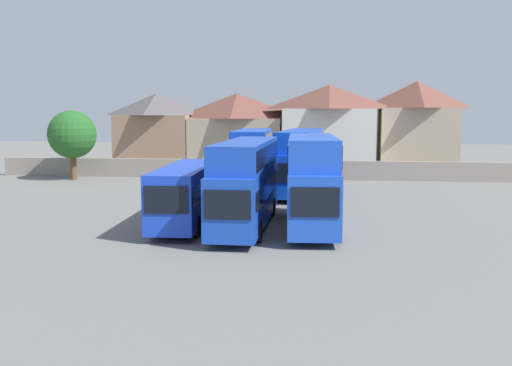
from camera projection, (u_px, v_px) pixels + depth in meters
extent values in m
plane|color=slate|center=(278.00, 186.00, 49.82)|extent=(140.00, 140.00, 0.00)
cube|color=gray|center=(283.00, 170.00, 54.83)|extent=(56.00, 0.50, 1.80)
cube|color=blue|center=(187.00, 192.00, 32.39)|extent=(2.94, 10.28, 2.96)
cube|color=black|center=(166.00, 200.00, 27.29)|extent=(2.12, 0.19, 1.33)
cube|color=black|center=(187.00, 186.00, 32.34)|extent=(2.94, 9.47, 0.93)
cylinder|color=black|center=(197.00, 226.00, 29.34)|extent=(0.36, 1.11, 1.10)
cylinder|color=black|center=(154.00, 226.00, 29.50)|extent=(0.36, 1.11, 1.10)
cylinder|color=black|center=(215.00, 206.00, 35.58)|extent=(0.36, 1.11, 1.10)
cylinder|color=black|center=(179.00, 206.00, 35.74)|extent=(0.36, 1.11, 1.10)
cube|color=blue|center=(246.00, 194.00, 31.75)|extent=(2.44, 11.99, 2.97)
cube|color=black|center=(227.00, 205.00, 25.78)|extent=(2.12, 0.08, 1.34)
cube|color=black|center=(246.00, 188.00, 31.71)|extent=(2.47, 11.03, 0.94)
cube|color=blue|center=(247.00, 154.00, 31.78)|extent=(2.39, 11.39, 1.42)
cube|color=black|center=(247.00, 154.00, 31.78)|extent=(2.47, 10.79, 1.00)
cylinder|color=black|center=(258.00, 231.00, 28.11)|extent=(0.30, 1.10, 1.10)
cylinder|color=black|center=(213.00, 230.00, 28.38)|extent=(0.30, 1.10, 1.10)
cylinder|color=black|center=(273.00, 207.00, 35.43)|extent=(0.30, 1.10, 1.10)
cylinder|color=black|center=(237.00, 206.00, 35.70)|extent=(0.30, 1.10, 1.10)
cube|color=blue|center=(312.00, 194.00, 31.35)|extent=(3.12, 10.45, 3.06)
cube|color=black|center=(315.00, 202.00, 26.17)|extent=(2.21, 0.21, 1.38)
cube|color=black|center=(312.00, 187.00, 31.30)|extent=(3.11, 9.63, 0.96)
cube|color=blue|center=(312.00, 151.00, 31.32)|extent=(3.03, 9.93, 1.59)
cube|color=black|center=(312.00, 151.00, 31.32)|extent=(3.09, 9.42, 1.11)
cylinder|color=black|center=(337.00, 231.00, 28.26)|extent=(0.36, 1.12, 1.10)
cylinder|color=black|center=(290.00, 230.00, 28.42)|extent=(0.36, 1.12, 1.10)
cylinder|color=black|center=(329.00, 209.00, 34.60)|extent=(0.36, 1.12, 1.10)
cylinder|color=black|center=(291.00, 209.00, 34.76)|extent=(0.36, 1.12, 1.10)
cube|color=blue|center=(252.00, 169.00, 45.28)|extent=(3.00, 10.49, 3.10)
cube|color=black|center=(246.00, 171.00, 40.08)|extent=(2.23, 0.18, 1.39)
cube|color=black|center=(252.00, 164.00, 45.23)|extent=(3.00, 9.66, 0.98)
cube|color=blue|center=(253.00, 139.00, 45.26)|extent=(2.92, 9.97, 1.48)
cube|color=black|center=(253.00, 139.00, 45.26)|extent=(2.99, 9.45, 1.04)
cylinder|color=black|center=(264.00, 192.00, 42.17)|extent=(0.35, 1.11, 1.10)
cylinder|color=black|center=(233.00, 191.00, 42.35)|extent=(0.35, 1.11, 1.10)
cylinder|color=black|center=(270.00, 181.00, 48.54)|extent=(0.35, 1.11, 1.10)
cylinder|color=black|center=(242.00, 181.00, 48.72)|extent=(0.35, 1.11, 1.10)
cube|color=blue|center=(300.00, 170.00, 44.87)|extent=(3.46, 11.98, 3.00)
cube|color=black|center=(289.00, 173.00, 39.07)|extent=(2.26, 0.25, 1.35)
cube|color=black|center=(300.00, 165.00, 44.83)|extent=(3.43, 11.04, 0.94)
cube|color=blue|center=(301.00, 140.00, 44.88)|extent=(3.36, 11.38, 1.57)
cube|color=black|center=(301.00, 140.00, 44.88)|extent=(3.41, 10.80, 1.10)
cylinder|color=black|center=(310.00, 193.00, 41.24)|extent=(0.38, 1.12, 1.10)
cylinder|color=black|center=(277.00, 192.00, 41.71)|extent=(0.38, 1.12, 1.10)
cylinder|color=black|center=(319.00, 181.00, 48.36)|extent=(0.38, 1.12, 1.10)
cylinder|color=black|center=(292.00, 181.00, 48.83)|extent=(0.38, 1.12, 1.10)
cube|color=#9E7A60|center=(158.00, 141.00, 66.68)|extent=(8.32, 7.02, 5.98)
pyramid|color=#514C4C|center=(157.00, 104.00, 66.16)|extent=(8.74, 7.37, 2.49)
cube|color=tan|center=(237.00, 143.00, 65.32)|extent=(10.18, 6.47, 5.63)
pyramid|color=brown|center=(237.00, 106.00, 64.80)|extent=(10.69, 6.80, 2.80)
cube|color=silver|center=(329.00, 140.00, 62.39)|extent=(9.53, 7.58, 6.67)
pyramid|color=brown|center=(329.00, 97.00, 61.83)|extent=(10.01, 7.96, 2.55)
cube|color=tan|center=(416.00, 139.00, 62.98)|extent=(7.97, 7.32, 6.77)
pyramid|color=brown|center=(417.00, 95.00, 62.39)|extent=(8.37, 7.69, 2.88)
cylinder|color=brown|center=(73.00, 165.00, 54.24)|extent=(0.59, 0.59, 2.68)
sphere|color=#235B23|center=(72.00, 134.00, 53.88)|extent=(4.48, 4.48, 4.48)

